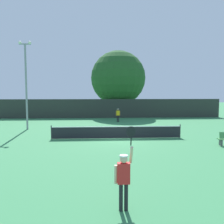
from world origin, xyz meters
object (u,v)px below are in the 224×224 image
at_px(tennis_ball, 84,132).
at_px(large_tree, 118,78).
at_px(player_serving, 124,174).
at_px(player_receiving, 118,114).
at_px(parked_car_near, 146,108).
at_px(light_pole, 26,80).

relative_size(tennis_ball, large_tree, 0.01).
xyz_separation_m(player_serving, player_receiving, (1.59, 21.33, -0.19)).
height_order(tennis_ball, large_tree, large_tree).
xyz_separation_m(player_serving, large_tree, (2.25, 29.03, 4.52)).
distance_m(tennis_ball, parked_car_near, 21.75).
height_order(player_serving, large_tree, large_tree).
bearing_deg(player_receiving, tennis_ball, 63.32).
relative_size(player_serving, tennis_ball, 38.08).
xyz_separation_m(light_pole, parked_car_near, (15.08, 17.46, -3.97)).
distance_m(player_serving, large_tree, 29.46).
bearing_deg(player_serving, tennis_ball, 98.21).
distance_m(light_pole, large_tree, 16.20).
distance_m(large_tree, parked_car_near, 8.52).
relative_size(light_pole, parked_car_near, 1.95).
bearing_deg(parked_car_near, player_serving, -99.48).
relative_size(tennis_ball, parked_car_near, 0.02).
xyz_separation_m(player_serving, light_pole, (-7.62, 16.21, 3.60)).
relative_size(player_receiving, tennis_ball, 23.29).
distance_m(player_receiving, large_tree, 9.05).
relative_size(player_receiving, light_pole, 0.19).
bearing_deg(player_serving, light_pole, 115.19).
relative_size(large_tree, parked_car_near, 2.27).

